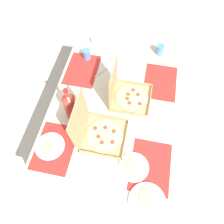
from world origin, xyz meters
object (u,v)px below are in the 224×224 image
at_px(pizza_box_center, 99,132).
at_px(pizza_box_corner_left, 128,94).
at_px(cup_clear_right, 87,54).
at_px(condiment_bowl, 96,40).
at_px(cup_dark, 160,50).
at_px(plate_near_right, 133,167).
at_px(plate_middle, 147,201).
at_px(soda_bottle, 70,106).
at_px(plate_far_left, 50,147).

bearing_deg(pizza_box_center, pizza_box_corner_left, -21.72).
distance_m(cup_clear_right, condiment_bowl, 0.21).
distance_m(cup_dark, condiment_bowl, 0.58).
bearing_deg(cup_clear_right, cup_dark, -73.91).
xyz_separation_m(plate_near_right, cup_clear_right, (0.88, 0.54, 0.04)).
distance_m(plate_middle, plate_near_right, 0.22).
bearing_deg(condiment_bowl, soda_bottle, -179.06).
relative_size(soda_bottle, condiment_bowl, 3.48).
distance_m(pizza_box_corner_left, cup_dark, 0.56).
bearing_deg(condiment_bowl, cup_clear_right, 171.68).
xyz_separation_m(plate_middle, plate_near_right, (0.19, 0.11, 0.00)).
height_order(soda_bottle, cup_dark, soda_bottle).
relative_size(pizza_box_corner_left, pizza_box_center, 0.98).
bearing_deg(cup_clear_right, soda_bottle, -175.67).
bearing_deg(plate_middle, soda_bottle, 51.21).
relative_size(plate_far_left, cup_clear_right, 2.21).
bearing_deg(soda_bottle, cup_clear_right, 4.33).
bearing_deg(cup_dark, pizza_box_center, 158.83).
height_order(plate_middle, soda_bottle, soda_bottle).
relative_size(pizza_box_corner_left, plate_near_right, 1.65).
distance_m(pizza_box_center, plate_far_left, 0.35).
relative_size(pizza_box_center, plate_near_right, 1.69).
relative_size(cup_clear_right, cup_dark, 1.03).
relative_size(pizza_box_corner_left, plate_middle, 1.44).
bearing_deg(plate_near_right, pizza_box_corner_left, 13.54).
height_order(cup_clear_right, condiment_bowl, cup_clear_right).
distance_m(pizza_box_corner_left, pizza_box_center, 0.38).
xyz_separation_m(pizza_box_corner_left, cup_clear_right, (0.35, 0.41, -0.00)).
height_order(pizza_box_corner_left, cup_clear_right, pizza_box_corner_left).
distance_m(plate_near_right, cup_clear_right, 1.03).
distance_m(plate_near_right, cup_dark, 1.06).
height_order(plate_middle, cup_dark, cup_dark).
xyz_separation_m(pizza_box_corner_left, plate_middle, (-0.72, -0.24, -0.04)).
bearing_deg(plate_far_left, soda_bottle, -17.22).
relative_size(plate_far_left, cup_dark, 2.28).
height_order(pizza_box_corner_left, plate_far_left, pizza_box_corner_left).
distance_m(pizza_box_center, condiment_bowl, 0.94).
relative_size(plate_near_right, cup_dark, 2.24).
relative_size(plate_far_left, plate_near_right, 1.02).
xyz_separation_m(pizza_box_corner_left, cup_dark, (0.52, -0.20, -0.01)).
xyz_separation_m(plate_middle, cup_dark, (1.24, 0.04, 0.03)).
relative_size(plate_middle, cup_dark, 2.56).
distance_m(pizza_box_center, plate_near_right, 0.32).
bearing_deg(condiment_bowl, plate_near_right, -154.84).
bearing_deg(cup_clear_right, condiment_bowl, -8.32).
xyz_separation_m(cup_dark, condiment_bowl, (0.03, 0.58, -0.02)).
distance_m(plate_far_left, plate_middle, 0.73).
bearing_deg(plate_far_left, pizza_box_corner_left, -42.08).
xyz_separation_m(plate_middle, condiment_bowl, (1.28, 0.62, 0.01)).
relative_size(plate_near_right, condiment_bowl, 2.14).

